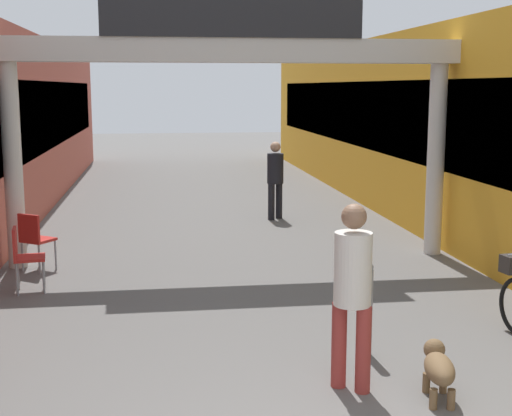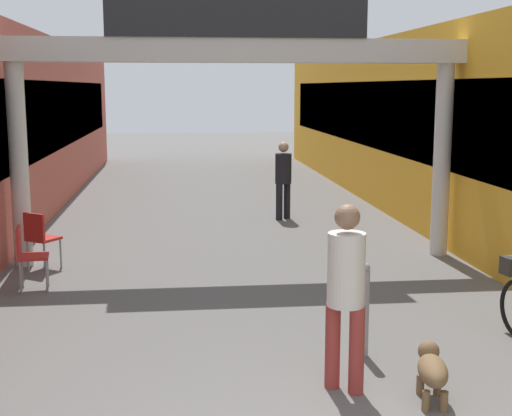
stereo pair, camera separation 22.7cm
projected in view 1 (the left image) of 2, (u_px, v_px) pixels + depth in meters
The scene contains 8 objects.
storefront_right at pixel (454, 127), 15.12m from camera, with size 3.00×26.00×3.84m.
arcade_sign_gateway at pixel (232, 75), 10.98m from camera, with size 7.40×0.47×4.13m.
pedestrian_with_dog at pixel (352, 285), 6.40m from camera, with size 0.48×0.48×1.73m.
pedestrian_carrying_crate at pixel (275, 175), 14.88m from camera, with size 0.48×0.48×1.63m.
dog_on_leash at pixel (438, 367), 6.33m from camera, with size 0.36×0.68×0.48m.
bollard_post_metal at pixel (368, 308), 7.33m from camera, with size 0.10×0.10×0.99m.
cafe_chair_red_nearer at pixel (23, 253), 9.59m from camera, with size 0.45×0.45×0.89m.
cafe_chair_red_farther at pixel (34, 236), 10.67m from camera, with size 0.56×0.56×0.89m.
Camera 1 is at (-1.16, -3.48, 2.75)m, focal length 50.00 mm.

